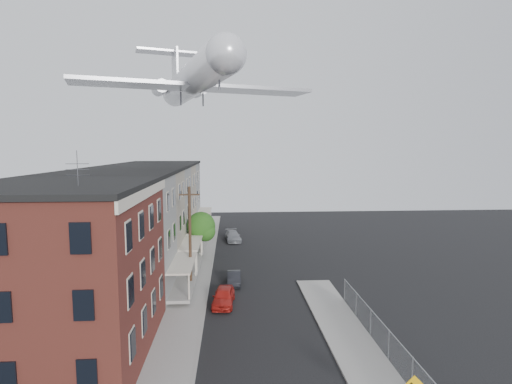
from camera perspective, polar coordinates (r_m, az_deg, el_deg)
sidewalk_left at (r=42.28m, az=-8.33°, el=-10.59°), size 3.00×62.00×0.12m
sidewalk_right at (r=26.52m, az=14.27°, el=-21.31°), size 3.00×26.00×0.12m
curb_left at (r=42.18m, az=-6.33°, el=-10.59°), size 0.15×62.00×0.14m
curb_right at (r=26.14m, az=11.02°, el=-21.63°), size 0.15×26.00×0.14m
corner_building at (r=26.35m, az=-26.14°, el=-10.01°), size 10.31×12.30×12.15m
row_house_a at (r=35.04m, az=-20.14°, el=-5.87°), size 11.98×7.00×10.30m
row_house_b at (r=41.67m, az=-17.41°, el=-3.89°), size 11.98×7.00×10.30m
row_house_c at (r=48.40m, az=-15.45°, el=-2.45°), size 11.98×7.00×10.30m
row_house_d at (r=55.20m, az=-13.97°, el=-1.36°), size 11.98×7.00×10.30m
row_house_e at (r=62.05m, az=-12.81°, el=-0.51°), size 11.98×7.00×10.30m
chainlink_fence at (r=25.74m, az=18.44°, el=-20.00°), size 0.06×18.06×1.90m
utility_pole at (r=35.34m, az=-9.41°, el=-6.22°), size 1.80×0.26×9.00m
street_tree at (r=45.24m, az=-7.70°, el=-5.04°), size 3.22×3.20×5.20m
car_near at (r=32.48m, az=-4.66°, el=-14.65°), size 1.93×4.10×1.36m
car_mid at (r=37.03m, az=-3.17°, el=-12.18°), size 1.18×3.38×1.11m
car_far at (r=53.42m, az=-3.32°, el=-6.32°), size 2.35×4.69×1.31m
airplane at (r=41.24m, az=-9.07°, el=15.52°), size 22.54×25.78×7.46m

